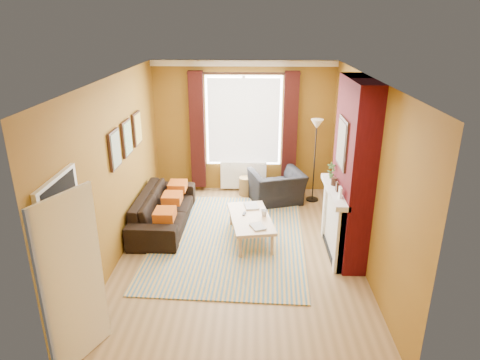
# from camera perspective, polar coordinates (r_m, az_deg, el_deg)

# --- Properties ---
(ground) EXTENTS (5.50, 5.50, 0.00)m
(ground) POSITION_cam_1_polar(r_m,az_deg,el_deg) (7.15, -0.06, -9.37)
(ground) COLOR olive
(ground) RESTS_ON ground
(room_walls) EXTENTS (3.82, 5.54, 2.83)m
(room_walls) POSITION_cam_1_polar(r_m,az_deg,el_deg) (6.85, 5.26, 1.85)
(room_walls) COLOR brown
(room_walls) RESTS_ON ground
(striped_rug) EXTENTS (2.72, 3.66, 0.02)m
(striped_rug) POSITION_cam_1_polar(r_m,az_deg,el_deg) (7.50, -1.51, -7.77)
(striped_rug) COLOR teal
(striped_rug) RESTS_ON ground
(sofa) EXTENTS (0.88, 2.19, 0.64)m
(sofa) POSITION_cam_1_polar(r_m,az_deg,el_deg) (7.96, -10.14, -3.84)
(sofa) COLOR black
(sofa) RESTS_ON ground
(armchair) EXTENTS (1.25, 1.16, 0.67)m
(armchair) POSITION_cam_1_polar(r_m,az_deg,el_deg) (8.82, 4.90, -0.97)
(armchair) COLOR black
(armchair) RESTS_ON ground
(coffee_table) EXTENTS (0.86, 1.39, 0.43)m
(coffee_table) POSITION_cam_1_polar(r_m,az_deg,el_deg) (7.30, 1.39, -5.26)
(coffee_table) COLOR tan
(coffee_table) RESTS_ON ground
(wicker_stool) EXTENTS (0.38, 0.38, 0.39)m
(wicker_stool) POSITION_cam_1_polar(r_m,az_deg,el_deg) (9.23, 0.85, -0.81)
(wicker_stool) COLOR olive
(wicker_stool) RESTS_ON ground
(floor_lamp) EXTENTS (0.29, 0.29, 1.73)m
(floor_lamp) POSITION_cam_1_polar(r_m,az_deg,el_deg) (8.70, 10.11, 5.63)
(floor_lamp) COLOR black
(floor_lamp) RESTS_ON ground
(book_a) EXTENTS (0.29, 0.33, 0.03)m
(book_a) POSITION_cam_1_polar(r_m,az_deg,el_deg) (6.89, 1.60, -6.38)
(book_a) COLOR #999999
(book_a) RESTS_ON coffee_table
(book_b) EXTENTS (0.30, 0.36, 0.02)m
(book_b) POSITION_cam_1_polar(r_m,az_deg,el_deg) (7.65, 0.66, -3.52)
(book_b) COLOR #999999
(book_b) RESTS_ON coffee_table
(mug) EXTENTS (0.11, 0.11, 0.10)m
(mug) POSITION_cam_1_polar(r_m,az_deg,el_deg) (7.31, 3.23, -4.40)
(mug) COLOR #999999
(mug) RESTS_ON coffee_table
(tv_remote) EXTENTS (0.07, 0.15, 0.02)m
(tv_remote) POSITION_cam_1_polar(r_m,az_deg,el_deg) (7.37, 0.57, -4.50)
(tv_remote) COLOR #242426
(tv_remote) RESTS_ON coffee_table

